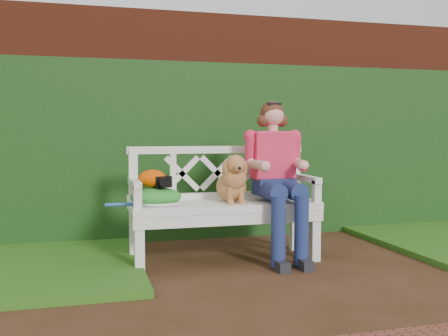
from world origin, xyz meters
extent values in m
plane|color=#341F0E|center=(0.00, 0.00, 0.00)|extent=(60.00, 60.00, 0.00)
cube|color=maroon|center=(0.00, 1.90, 1.10)|extent=(10.00, 0.30, 2.20)
cube|color=#234E18|center=(0.00, 1.68, 0.85)|extent=(10.00, 0.18, 1.70)
cube|color=black|center=(-0.93, 0.68, 0.66)|extent=(0.15, 0.12, 0.09)
ellipsoid|color=#D14500|center=(-1.00, 0.70, 0.68)|extent=(0.24, 0.20, 0.14)
camera|label=1|loc=(-1.52, -3.30, 1.04)|focal=42.00mm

